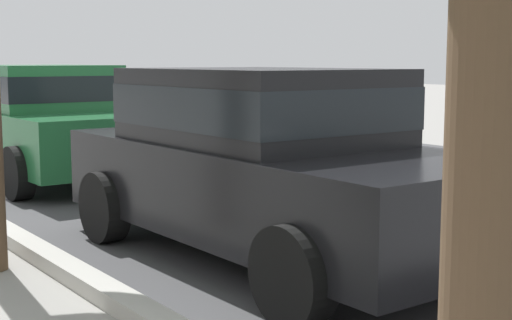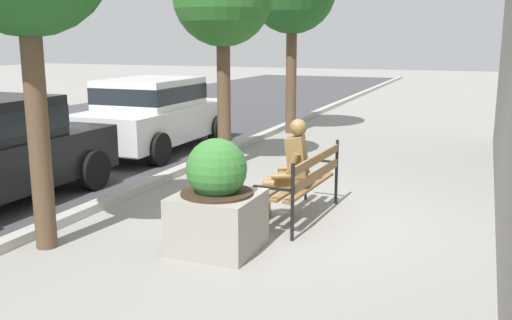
# 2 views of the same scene
# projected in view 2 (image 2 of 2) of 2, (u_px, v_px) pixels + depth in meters

# --- Properties ---
(ground_plane) EXTENTS (80.00, 80.00, 0.00)m
(ground_plane) POSITION_uv_depth(u_px,v_px,m) (304.00, 222.00, 7.57)
(ground_plane) COLOR gray
(curb_stone) EXTENTS (60.00, 0.20, 0.12)m
(curb_stone) POSITION_uv_depth(u_px,v_px,m) (119.00, 196.00, 8.61)
(curb_stone) COLOR #B2AFA8
(curb_stone) RESTS_ON ground
(park_bench) EXTENTS (1.82, 0.63, 0.95)m
(park_bench) POSITION_uv_depth(u_px,v_px,m) (305.00, 179.00, 7.60)
(park_bench) COLOR olive
(park_bench) RESTS_ON ground
(bronze_statue_seated) EXTENTS (0.60, 0.83, 1.37)m
(bronze_statue_seated) POSITION_uv_depth(u_px,v_px,m) (286.00, 172.00, 7.50)
(bronze_statue_seated) COLOR olive
(bronze_statue_seated) RESTS_ON ground
(concrete_planter) EXTENTS (0.91, 0.91, 1.29)m
(concrete_planter) POSITION_uv_depth(u_px,v_px,m) (217.00, 202.00, 6.46)
(concrete_planter) COLOR gray
(concrete_planter) RESTS_ON ground
(parked_car_white) EXTENTS (4.12, 1.96, 1.56)m
(parked_car_white) POSITION_uv_depth(u_px,v_px,m) (154.00, 112.00, 12.25)
(parked_car_white) COLOR silver
(parked_car_white) RESTS_ON ground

